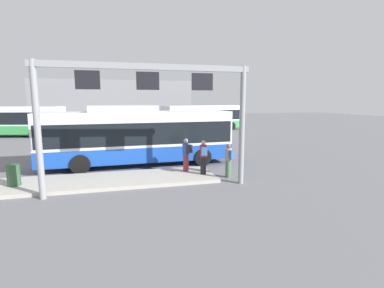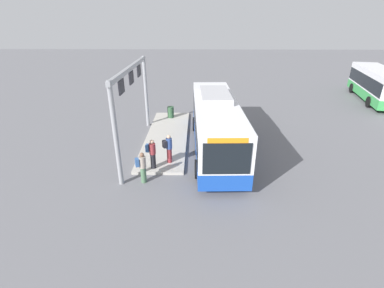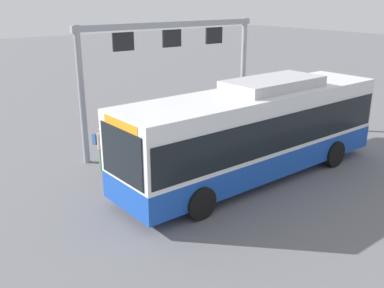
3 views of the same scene
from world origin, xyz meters
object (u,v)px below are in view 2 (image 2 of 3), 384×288
at_px(person_waiting_near, 169,148).
at_px(trash_bin, 171,112).
at_px(person_waiting_mid, 152,153).
at_px(bus_main, 215,122).
at_px(bus_background_left, 377,83).
at_px(person_boarding, 142,167).

relative_size(person_waiting_near, trash_bin, 1.86).
distance_m(person_waiting_near, person_waiting_mid, 1.05).
bearing_deg(bus_main, bus_background_left, 122.70).
bearing_deg(person_boarding, person_waiting_near, 38.45).
distance_m(person_waiting_mid, trash_bin, 8.33).
xyz_separation_m(person_boarding, person_waiting_mid, (-1.20, 0.32, 0.16)).
xyz_separation_m(bus_background_left, person_waiting_near, (13.63, -19.33, -0.73)).
xyz_separation_m(person_waiting_mid, trash_bin, (-8.31, 0.24, -0.44)).
xyz_separation_m(person_waiting_near, trash_bin, (-7.66, -0.58, -0.44)).
distance_m(bus_main, person_waiting_near, 3.56).
height_order(bus_background_left, person_waiting_mid, bus_background_left).
bearing_deg(bus_background_left, person_boarding, 139.68).
height_order(person_boarding, person_waiting_near, person_waiting_near).
height_order(bus_main, bus_background_left, bus_main).
height_order(person_boarding, trash_bin, person_boarding).
distance_m(bus_background_left, person_waiting_mid, 24.72).
relative_size(person_boarding, person_waiting_near, 1.00).
distance_m(bus_background_left, person_waiting_near, 23.67).
bearing_deg(bus_background_left, bus_main, 137.11).
relative_size(person_waiting_near, person_waiting_mid, 1.00).
bearing_deg(person_boarding, trash_bin, 66.76).
relative_size(person_waiting_mid, trash_bin, 1.86).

